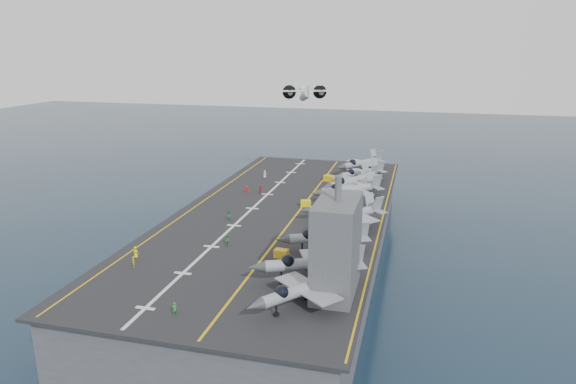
% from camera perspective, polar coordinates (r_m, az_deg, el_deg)
% --- Properties ---
extents(ground, '(500.00, 500.00, 0.00)m').
position_cam_1_polar(ground, '(100.06, -0.58, -7.79)').
color(ground, '#142135').
rests_on(ground, ground).
extents(hull, '(36.00, 90.00, 10.00)m').
position_cam_1_polar(hull, '(98.16, -0.59, -5.12)').
color(hull, '#56595E').
rests_on(hull, ground).
extents(flight_deck, '(38.00, 92.00, 0.40)m').
position_cam_1_polar(flight_deck, '(96.42, -0.60, -2.23)').
color(flight_deck, black).
rests_on(flight_deck, hull).
extents(foul_line, '(0.35, 90.00, 0.02)m').
position_cam_1_polar(foul_line, '(95.65, 1.14, -2.25)').
color(foul_line, gold).
rests_on(foul_line, flight_deck).
extents(landing_centerline, '(0.50, 90.00, 0.02)m').
position_cam_1_polar(landing_centerline, '(98.02, -3.99, -1.83)').
color(landing_centerline, silver).
rests_on(landing_centerline, flight_deck).
extents(deck_edge_port, '(0.25, 90.00, 0.02)m').
position_cam_1_polar(deck_edge_port, '(101.93, -9.87, -1.33)').
color(deck_edge_port, gold).
rests_on(deck_edge_port, flight_deck).
extents(deck_edge_stbd, '(0.25, 90.00, 0.02)m').
position_cam_1_polar(deck_edge_stbd, '(93.48, 10.43, -2.95)').
color(deck_edge_stbd, gold).
rests_on(deck_edge_stbd, flight_deck).
extents(island_superstructure, '(5.00, 10.00, 15.00)m').
position_cam_1_polar(island_superstructure, '(63.19, 5.45, -4.83)').
color(island_superstructure, '#56595E').
rests_on(island_superstructure, flight_deck).
extents(fighter_jet_0, '(15.80, 16.52, 4.79)m').
position_cam_1_polar(fighter_jet_0, '(61.34, 1.65, -10.63)').
color(fighter_jet_0, '#9FA8B0').
rests_on(fighter_jet_0, flight_deck).
extents(fighter_jet_1, '(17.97, 15.38, 5.27)m').
position_cam_1_polar(fighter_jet_1, '(67.57, 2.83, -7.82)').
color(fighter_jet_1, gray).
rests_on(fighter_jet_1, flight_deck).
extents(fighter_jet_2, '(16.48, 13.96, 4.85)m').
position_cam_1_polar(fighter_jet_2, '(77.18, 4.45, -4.92)').
color(fighter_jet_2, '#939AA3').
rests_on(fighter_jet_2, flight_deck).
extents(fighter_jet_3, '(17.14, 17.40, 5.09)m').
position_cam_1_polar(fighter_jet_3, '(87.10, 6.89, -2.45)').
color(fighter_jet_3, '#9096A0').
rests_on(fighter_jet_3, flight_deck).
extents(fighter_jet_4, '(15.45, 13.74, 4.48)m').
position_cam_1_polar(fighter_jet_4, '(91.64, 5.68, -1.68)').
color(fighter_jet_4, '#A3ABB3').
rests_on(fighter_jet_4, flight_deck).
extents(fighter_jet_5, '(18.00, 16.99, 5.21)m').
position_cam_1_polar(fighter_jet_5, '(102.49, 6.90, 0.39)').
color(fighter_jet_5, '#99A0A8').
rests_on(fighter_jet_5, flight_deck).
extents(fighter_jet_6, '(17.54, 18.95, 5.47)m').
position_cam_1_polar(fighter_jet_6, '(108.27, 7.10, 1.30)').
color(fighter_jet_6, gray).
rests_on(fighter_jet_6, flight_deck).
extents(fighter_jet_7, '(15.88, 15.98, 4.69)m').
position_cam_1_polar(fighter_jet_7, '(117.13, 8.15, 2.18)').
color(fighter_jet_7, '#979FA7').
rests_on(fighter_jet_7, flight_deck).
extents(fighter_jet_8, '(16.42, 17.39, 5.03)m').
position_cam_1_polar(fighter_jet_8, '(126.35, 8.20, 3.26)').
color(fighter_jet_8, '#8D939D').
rests_on(fighter_jet_8, flight_deck).
extents(tow_cart_a, '(2.14, 1.52, 1.21)m').
position_cam_1_polar(tow_cart_a, '(75.55, -0.75, -6.83)').
color(tow_cart_a, gold).
rests_on(tow_cart_a, flight_deck).
extents(tow_cart_b, '(2.22, 1.70, 1.18)m').
position_cam_1_polar(tow_cart_b, '(99.06, 1.99, -1.26)').
color(tow_cart_b, yellow).
rests_on(tow_cart_b, flight_deck).
extents(tow_cart_c, '(2.66, 2.18, 1.37)m').
position_cam_1_polar(tow_cart_c, '(117.72, 4.60, 1.52)').
color(tow_cart_c, '#E8B20B').
rests_on(tow_cart_c, flight_deck).
extents(crew_0, '(1.09, 0.74, 1.79)m').
position_cam_1_polar(crew_0, '(78.37, -16.57, -6.44)').
color(crew_0, yellow).
rests_on(crew_0, flight_deck).
extents(crew_1, '(1.13, 1.12, 1.60)m').
position_cam_1_polar(crew_1, '(75.35, -16.80, -7.46)').
color(crew_1, gold).
rests_on(crew_1, flight_deck).
extents(crew_2, '(0.81, 1.12, 1.75)m').
position_cam_1_polar(crew_2, '(91.54, -6.64, -2.63)').
color(crew_2, '#278E3A').
rests_on(crew_2, flight_deck).
extents(crew_3, '(1.10, 0.86, 1.61)m').
position_cam_1_polar(crew_3, '(108.00, -4.61, 0.27)').
color(crew_3, '#B21919').
rests_on(crew_3, flight_deck).
extents(crew_4, '(0.83, 1.15, 1.80)m').
position_cam_1_polar(crew_4, '(107.40, -3.10, 0.26)').
color(crew_4, '#B21919').
rests_on(crew_4, flight_deck).
extents(crew_5, '(1.13, 0.80, 1.80)m').
position_cam_1_polar(crew_5, '(120.30, -2.59, 1.98)').
color(crew_5, silver).
rests_on(crew_5, flight_deck).
extents(crew_6, '(1.14, 1.14, 1.61)m').
position_cam_1_polar(crew_6, '(61.64, -12.49, -12.56)').
color(crew_6, '#268C33').
rests_on(crew_6, flight_deck).
extents(crew_7, '(0.94, 1.20, 1.76)m').
position_cam_1_polar(crew_7, '(80.27, -6.68, -5.33)').
color(crew_7, '#268C33').
rests_on(crew_7, flight_deck).
extents(transport_plane, '(26.29, 21.97, 5.31)m').
position_cam_1_polar(transport_plane, '(153.19, 1.96, 10.67)').
color(transport_plane, white).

